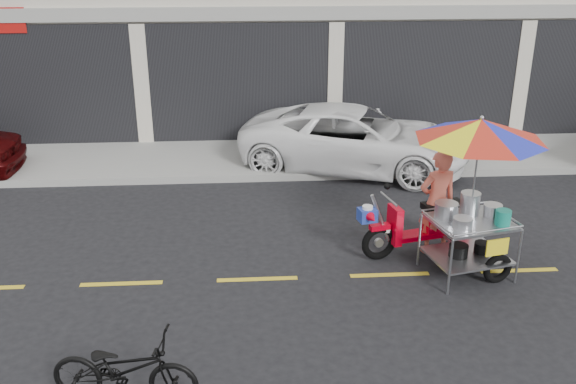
{
  "coord_description": "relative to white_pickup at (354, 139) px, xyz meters",
  "views": [
    {
      "loc": [
        -2.09,
        -8.37,
        4.82
      ],
      "look_at": [
        -1.5,
        0.6,
        1.15
      ],
      "focal_mm": 40.0,
      "sensor_mm": 36.0,
      "label": 1
    }
  ],
  "objects": [
    {
      "name": "near_bicycle",
      "position": [
        -3.69,
        -7.27,
        -0.24
      ],
      "size": [
        1.7,
        0.83,
        0.86
      ],
      "primitive_type": "imported",
      "rotation": [
        0.0,
        0.0,
        1.4
      ],
      "color": "black",
      "rests_on": "ground"
    },
    {
      "name": "centerline",
      "position": [
        -0.21,
        -4.7,
        -0.67
      ],
      "size": [
        42.0,
        0.1,
        0.01
      ],
      "primitive_type": "cube",
      "color": "gold",
      "rests_on": "ground"
    },
    {
      "name": "food_vendor_rig",
      "position": [
        0.83,
        -4.41,
        0.87
      ],
      "size": [
        2.74,
        2.24,
        2.45
      ],
      "rotation": [
        0.0,
        0.0,
        0.23
      ],
      "color": "black",
      "rests_on": "ground"
    },
    {
      "name": "ground",
      "position": [
        -0.21,
        -4.7,
        -0.67
      ],
      "size": [
        90.0,
        90.0,
        0.0
      ],
      "primitive_type": "plane",
      "color": "black"
    },
    {
      "name": "white_pickup",
      "position": [
        0.0,
        0.0,
        0.0
      ],
      "size": [
        5.3,
        3.65,
        1.34
      ],
      "primitive_type": "imported",
      "rotation": [
        0.0,
        0.0,
        1.25
      ],
      "color": "white",
      "rests_on": "ground"
    },
    {
      "name": "sidewalk",
      "position": [
        -0.21,
        0.8,
        -0.6
      ],
      "size": [
        45.0,
        3.0,
        0.15
      ],
      "primitive_type": "cube",
      "color": "gray",
      "rests_on": "ground"
    }
  ]
}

